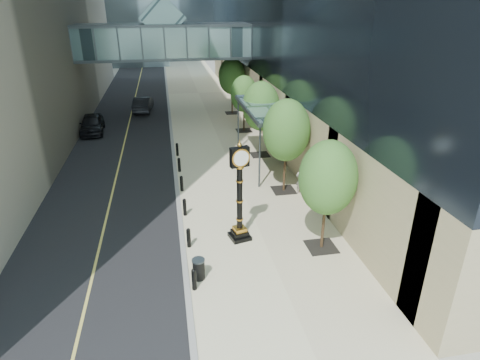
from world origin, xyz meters
The scene contains 13 objects.
ground centered at (0.00, 0.00, 0.00)m, with size 320.00×320.00×0.00m, color gray.
road centered at (-7.00, 40.00, 0.01)m, with size 8.00×180.00×0.02m, color black.
sidewalk centered at (1.00, 40.00, 0.03)m, with size 8.00×180.00×0.06m, color beige.
curb centered at (-3.00, 40.00, 0.04)m, with size 0.25×180.00×0.07m, color gray.
skywalk centered at (-3.00, 28.00, 7.71)m, with size 17.00×4.20×5.80m.
entrance_canopy centered at (3.48, 14.00, 4.19)m, with size 3.00×8.00×4.38m.
bollard_row centered at (-2.70, 9.00, 0.51)m, with size 0.20×16.20×0.90m.
street_trees centered at (3.60, 15.87, 3.80)m, with size 2.82×28.71×5.80m.
street_clock centered at (-0.15, 4.51, 2.25)m, with size 1.14×1.14×5.04m.
trash_bin centered at (-2.45, 1.68, 0.51)m, with size 0.52×0.52×0.90m, color black.
pedestrian centered at (4.50, 8.88, 0.96)m, with size 0.66×0.43×1.80m, color #A39D96.
car_near centered at (-10.00, 24.56, 0.85)m, with size 1.95×4.86×1.65m, color black.
car_far centered at (-5.71, 31.63, 0.82)m, with size 1.70×4.87×1.60m, color black.
Camera 1 is at (-3.30, -12.42, 10.95)m, focal length 30.00 mm.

